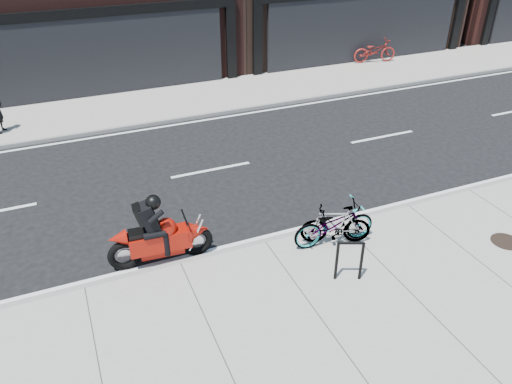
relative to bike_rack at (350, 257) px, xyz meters
name	(u,v)px	position (x,y,z in m)	size (l,w,h in m)	color
ground	(235,204)	(-1.05, 3.80, -0.68)	(120.00, 120.00, 0.00)	black
sidewalk_near	(332,336)	(-1.05, -1.20, -0.62)	(60.00, 6.00, 0.13)	gray
sidewalk_far	(164,103)	(-1.05, 11.55, -0.62)	(60.00, 3.50, 0.13)	gray
bike_rack	(350,257)	(0.00, 0.00, 0.00)	(0.52, 0.26, 0.94)	black
bicycle_front	(334,224)	(0.35, 1.20, -0.05)	(0.67, 1.92, 1.01)	gray
bicycle_rear	(336,225)	(0.39, 1.20, -0.08)	(0.45, 1.58, 0.95)	gray
motorcycle	(164,234)	(-3.26, 2.19, 0.01)	(2.30, 0.62, 1.72)	black
bicycle_far	(375,51)	(9.33, 12.80, -0.02)	(0.70, 2.02, 1.06)	maroon
manhole_cover	(506,241)	(4.03, -0.31, -0.55)	(0.66, 0.66, 0.01)	black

